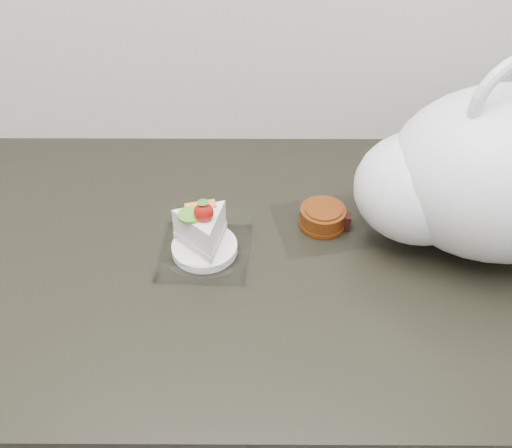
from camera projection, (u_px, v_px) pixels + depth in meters
counter at (214, 407)px, 1.17m from camera, size 2.04×0.64×0.90m
cake_tray at (204, 239)px, 0.85m from camera, size 0.14×0.14×0.11m
mooncake_wrap at (323, 218)px, 0.91m from camera, size 0.17×0.16×0.03m
plastic_bag at (488, 175)px, 0.81m from camera, size 0.41×0.32×0.31m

